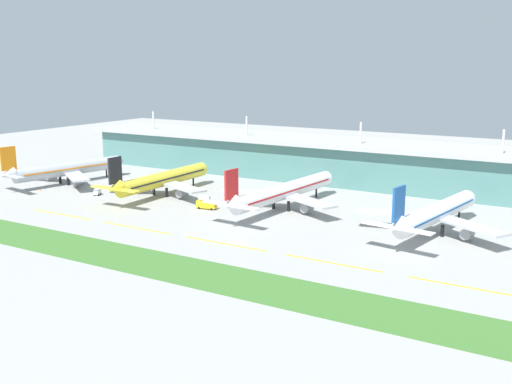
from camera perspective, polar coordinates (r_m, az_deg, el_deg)
ground_plane at (r=176.77m, az=-1.62°, el=-4.83°), size 600.00×600.00×0.00m
terminal_building at (r=263.64m, az=10.20°, el=2.73°), size 288.00×34.00×27.46m
airliner_nearest at (r=273.80m, az=-17.50°, el=2.07°), size 47.97×60.51×18.90m
airliner_near_middle at (r=240.87m, az=-8.87°, el=1.18°), size 48.79×62.02×18.90m
airliner_center at (r=215.47m, az=2.60°, el=0.03°), size 48.64×70.17×18.90m
airliner_far_middle at (r=192.26m, az=16.59°, el=-1.96°), size 48.26×60.41×18.90m
taxiway_stripe_west at (r=219.77m, az=-17.92°, el=-2.04°), size 28.00×0.70×0.04m
taxiway_stripe_mid_west at (r=196.14m, az=-11.29°, el=-3.35°), size 28.00×0.70×0.04m
taxiway_stripe_centre at (r=175.93m, az=-2.97°, el=-4.92°), size 28.00×0.70×0.04m
taxiway_stripe_mid_east at (r=160.45m, az=7.26°, el=-6.70°), size 28.00×0.70×0.04m
taxiway_stripe_east at (r=151.16m, az=19.29°, el=-8.50°), size 28.00×0.70×0.04m
grass_verge at (r=155.49m, az=-7.05°, el=-7.30°), size 300.00×18.00×0.10m
baggage_cart at (r=247.63m, az=-14.78°, el=-0.01°), size 3.20×4.02×2.48m
fuel_truck at (r=217.31m, az=-4.75°, el=-1.03°), size 7.54×3.79×4.95m
safety_cone_left_wingtip at (r=263.11m, az=-19.74°, el=0.17°), size 0.56×0.56×0.70m
safety_cone_nose_front at (r=267.84m, az=-20.99°, el=0.28°), size 0.56×0.56×0.70m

